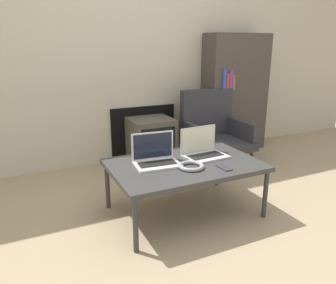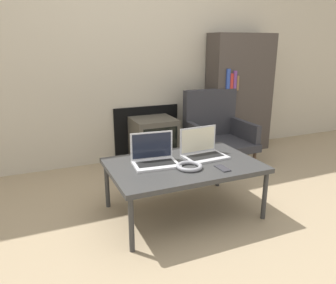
{
  "view_description": "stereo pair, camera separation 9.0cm",
  "coord_description": "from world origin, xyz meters",
  "px_view_note": "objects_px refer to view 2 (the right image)",
  "views": [
    {
      "loc": [
        -1.13,
        -1.71,
        1.3
      ],
      "look_at": [
        0.0,
        0.68,
        0.51
      ],
      "focal_mm": 35.0,
      "sensor_mm": 36.0,
      "label": 1
    },
    {
      "loc": [
        -1.05,
        -1.75,
        1.3
      ],
      "look_at": [
        0.0,
        0.68,
        0.51
      ],
      "focal_mm": 35.0,
      "sensor_mm": 36.0,
      "label": 2
    }
  ],
  "objects_px": {
    "laptop_left": "(154,157)",
    "phone": "(222,168)",
    "headphones": "(189,166)",
    "tv": "(154,141)",
    "laptop_right": "(202,150)",
    "armchair": "(216,129)"
  },
  "relations": [
    {
      "from": "laptop_left",
      "to": "headphones",
      "type": "distance_m",
      "value": 0.28
    },
    {
      "from": "laptop_left",
      "to": "headphones",
      "type": "height_order",
      "value": "laptop_left"
    },
    {
      "from": "headphones",
      "to": "laptop_left",
      "type": "bearing_deg",
      "value": 135.4
    },
    {
      "from": "laptop_left",
      "to": "phone",
      "type": "distance_m",
      "value": 0.52
    },
    {
      "from": "laptop_right",
      "to": "armchair",
      "type": "bearing_deg",
      "value": 49.25
    },
    {
      "from": "phone",
      "to": "armchair",
      "type": "height_order",
      "value": "armchair"
    },
    {
      "from": "laptop_left",
      "to": "phone",
      "type": "xyz_separation_m",
      "value": [
        0.42,
        -0.3,
        -0.05
      ]
    },
    {
      "from": "laptop_right",
      "to": "armchair",
      "type": "distance_m",
      "value": 1.09
    },
    {
      "from": "armchair",
      "to": "tv",
      "type": "bearing_deg",
      "value": 162.86
    },
    {
      "from": "laptop_right",
      "to": "laptop_left",
      "type": "bearing_deg",
      "value": 176.5
    },
    {
      "from": "laptop_left",
      "to": "phone",
      "type": "relative_size",
      "value": 2.58
    },
    {
      "from": "phone",
      "to": "tv",
      "type": "xyz_separation_m",
      "value": [
        -0.02,
        1.38,
        -0.17
      ]
    },
    {
      "from": "laptop_right",
      "to": "phone",
      "type": "height_order",
      "value": "laptop_right"
    },
    {
      "from": "tv",
      "to": "armchair",
      "type": "relative_size",
      "value": 0.64
    },
    {
      "from": "laptop_left",
      "to": "armchair",
      "type": "relative_size",
      "value": 0.44
    },
    {
      "from": "phone",
      "to": "armchair",
      "type": "bearing_deg",
      "value": 60.64
    },
    {
      "from": "headphones",
      "to": "armchair",
      "type": "xyz_separation_m",
      "value": [
        0.88,
        1.06,
        -0.05
      ]
    },
    {
      "from": "armchair",
      "to": "headphones",
      "type": "bearing_deg",
      "value": -129.1
    },
    {
      "from": "headphones",
      "to": "laptop_right",
      "type": "bearing_deg",
      "value": 42.0
    },
    {
      "from": "laptop_right",
      "to": "tv",
      "type": "height_order",
      "value": "laptop_right"
    },
    {
      "from": "phone",
      "to": "armchair",
      "type": "xyz_separation_m",
      "value": [
        0.66,
        1.17,
        -0.04
      ]
    },
    {
      "from": "headphones",
      "to": "tv",
      "type": "relative_size",
      "value": 0.38
    }
  ]
}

